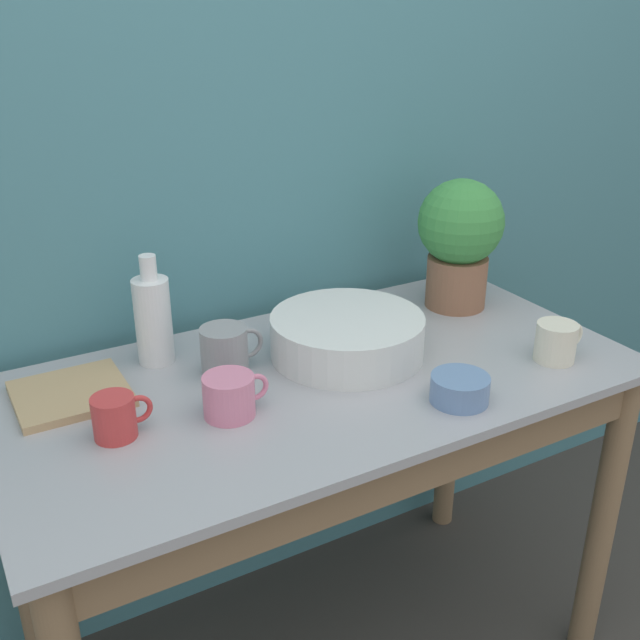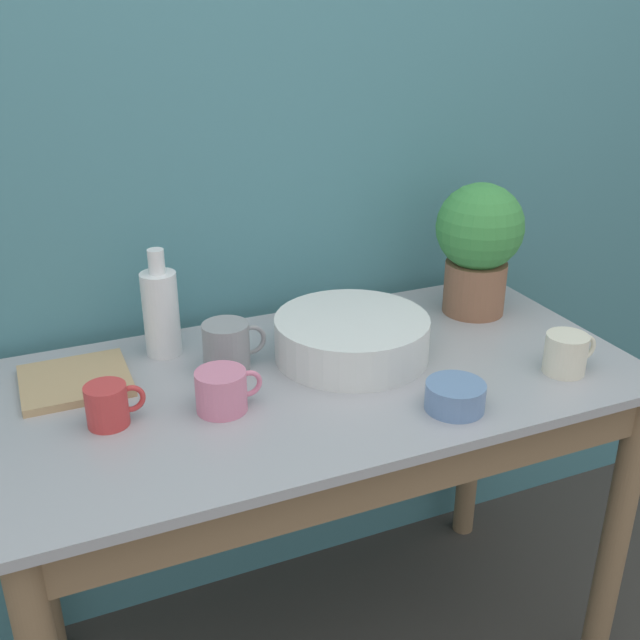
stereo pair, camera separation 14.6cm
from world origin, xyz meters
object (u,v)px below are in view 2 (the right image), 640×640
object	(u,v)px
bottle_tall	(161,311)
tray_board	(75,381)
mug_cream	(566,353)
mug_pink	(222,391)
bowl_wash_large	(352,337)
mug_red	(108,405)
bowl_small_blue	(455,396)
potted_plant	(479,242)
mug_grey	(227,346)

from	to	relation	value
bottle_tall	tray_board	distance (m)	0.22
mug_cream	mug_pink	xyz separation A→B (m)	(-0.68, 0.13, -0.00)
bottle_tall	mug_cream	size ratio (longest dim) A/B	1.97
bowl_wash_large	mug_cream	size ratio (longest dim) A/B	2.75
mug_red	mug_pink	distance (m)	0.20
bowl_small_blue	tray_board	xyz separation A→B (m)	(-0.63, 0.37, -0.02)
potted_plant	tray_board	xyz separation A→B (m)	(-0.92, 0.00, -0.17)
mug_pink	tray_board	distance (m)	0.32
bottle_tall	bowl_small_blue	world-z (taller)	bottle_tall
bowl_wash_large	mug_red	distance (m)	0.52
bottle_tall	tray_board	world-z (taller)	bottle_tall
bowl_wash_large	mug_cream	distance (m)	0.44
bottle_tall	tray_board	xyz separation A→B (m)	(-0.19, -0.07, -0.09)
bowl_wash_large	bottle_tall	size ratio (longest dim) A/B	1.40
mug_grey	mug_pink	bearing A→B (deg)	-110.22
bowl_wash_large	bottle_tall	distance (m)	0.40
mug_red	bottle_tall	bearing A→B (deg)	58.27
potted_plant	mug_cream	distance (m)	0.36
bottle_tall	mug_red	distance (m)	0.29
bottle_tall	bowl_small_blue	bearing A→B (deg)	-45.04
potted_plant	bottle_tall	world-z (taller)	potted_plant
bottle_tall	tray_board	size ratio (longest dim) A/B	1.12
bottle_tall	mug_pink	size ratio (longest dim) A/B	1.83
mug_red	mug_grey	bearing A→B (deg)	25.61
potted_plant	mug_grey	world-z (taller)	potted_plant
potted_plant	mug_red	size ratio (longest dim) A/B	2.94
mug_cream	bowl_small_blue	size ratio (longest dim) A/B	1.06
mug_red	bowl_small_blue	world-z (taller)	mug_red
mug_pink	bowl_small_blue	size ratio (longest dim) A/B	1.14
mug_red	mug_cream	bearing A→B (deg)	-10.38
bottle_tall	mug_red	xyz separation A→B (m)	(-0.15, -0.25, -0.06)
potted_plant	bowl_small_blue	size ratio (longest dim) A/B	2.81
bowl_wash_large	mug_red	world-z (taller)	bowl_wash_large
mug_pink	mug_grey	xyz separation A→B (m)	(0.06, 0.15, 0.01)
bottle_tall	mug_grey	xyz separation A→B (m)	(0.10, -0.12, -0.05)
mug_cream	tray_board	world-z (taller)	mug_cream
bottle_tall	mug_red	size ratio (longest dim) A/B	2.18
bowl_wash_large	bowl_small_blue	xyz separation A→B (m)	(0.08, -0.27, -0.02)
bowl_wash_large	tray_board	size ratio (longest dim) A/B	1.57
potted_plant	bottle_tall	bearing A→B (deg)	174.38
mug_grey	mug_cream	bearing A→B (deg)	-24.53
mug_cream	mug_red	size ratio (longest dim) A/B	1.11
potted_plant	tray_board	bearing A→B (deg)	179.86
bowl_wash_large	mug_red	xyz separation A→B (m)	(-0.51, -0.07, -0.01)
mug_pink	tray_board	size ratio (longest dim) A/B	0.61
mug_cream	potted_plant	bearing A→B (deg)	89.36
mug_grey	bowl_small_blue	world-z (taller)	mug_grey
potted_plant	mug_pink	size ratio (longest dim) A/B	2.47
potted_plant	mug_red	bearing A→B (deg)	-168.87
mug_red	potted_plant	bearing A→B (deg)	11.13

